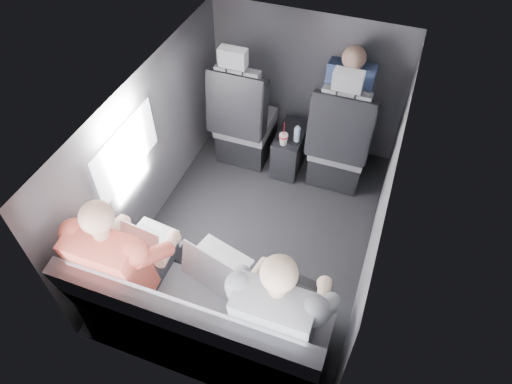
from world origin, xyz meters
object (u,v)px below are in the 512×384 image
(front_seat_left, at_px, (244,124))
(rear_bench, at_px, (203,325))
(soda_cup, at_px, (283,139))
(passenger_rear_right, at_px, (281,310))
(water_bottle, at_px, (297,135))
(laptop_white, at_px, (148,237))
(passenger_rear_left, at_px, (127,260))
(center_console, at_px, (290,149))
(laptop_black, at_px, (292,294))
(passenger_front_right, at_px, (347,97))
(front_seat_right, at_px, (339,147))
(laptop_silver, at_px, (215,264))

(front_seat_left, relative_size, rear_bench, 0.79)
(soda_cup, height_order, passenger_rear_right, passenger_rear_right)
(water_bottle, distance_m, passenger_rear_right, 1.81)
(rear_bench, bearing_deg, front_seat_left, 103.31)
(laptop_white, distance_m, passenger_rear_left, 0.22)
(center_console, xyz_separation_m, water_bottle, (0.08, -0.09, 0.27))
(soda_cup, xyz_separation_m, laptop_black, (0.54, -1.54, 0.17))
(rear_bench, bearing_deg, center_console, 90.00)
(laptop_white, distance_m, laptop_black, 1.03)
(center_console, bearing_deg, front_seat_left, -174.93)
(water_bottle, relative_size, laptop_white, 0.51)
(laptop_white, height_order, passenger_front_right, passenger_front_right)
(front_seat_left, xyz_separation_m, center_console, (0.45, 0.04, -0.20))
(front_seat_right, bearing_deg, passenger_rear_right, -88.72)
(center_console, relative_size, passenger_front_right, 0.61)
(laptop_white, xyz_separation_m, passenger_front_right, (0.93, 1.85, 0.12))
(rear_bench, height_order, water_bottle, rear_bench)
(front_seat_right, height_order, laptop_black, front_seat_right)
(passenger_front_right, bearing_deg, front_seat_left, -163.38)
(laptop_silver, height_order, passenger_rear_left, passenger_rear_left)
(center_console, bearing_deg, front_seat_right, -5.07)
(front_seat_right, relative_size, soda_cup, 5.42)
(soda_cup, distance_m, passenger_rear_right, 1.76)
(center_console, bearing_deg, passenger_rear_right, -75.14)
(front_seat_left, relative_size, laptop_black, 3.56)
(passenger_rear_left, xyz_separation_m, passenger_rear_right, (1.02, -0.00, 0.00))
(center_console, xyz_separation_m, rear_bench, (-0.00, -1.94, 0.11))
(laptop_black, bearing_deg, laptop_silver, 176.84)
(front_seat_right, distance_m, passenger_front_right, 0.43)
(rear_bench, height_order, laptop_black, rear_bench)
(soda_cup, height_order, laptop_silver, laptop_silver)
(soda_cup, xyz_separation_m, laptop_silver, (0.02, -1.51, 0.18))
(water_bottle, relative_size, passenger_rear_right, 0.12)
(front_seat_left, bearing_deg, laptop_black, -59.92)
(soda_cup, relative_size, laptop_white, 0.75)
(front_seat_left, distance_m, laptop_white, 1.61)
(water_bottle, height_order, laptop_white, laptop_white)
(soda_cup, relative_size, laptop_black, 0.66)
(front_seat_right, height_order, laptop_silver, front_seat_right)
(passenger_front_right, bearing_deg, laptop_silver, -102.45)
(passenger_rear_left, bearing_deg, laptop_white, 84.45)
(center_console, height_order, laptop_white, laptop_white)
(front_seat_right, distance_m, passenger_rear_right, 1.83)
(front_seat_left, height_order, passenger_front_right, front_seat_left)
(water_bottle, bearing_deg, passenger_front_right, 42.68)
(passenger_front_right, bearing_deg, laptop_white, -116.63)
(water_bottle, distance_m, passenger_front_right, 0.54)
(passenger_front_right, bearing_deg, soda_cup, -138.39)
(front_seat_left, height_order, center_console, front_seat_left)
(soda_cup, bearing_deg, passenger_rear_left, -106.90)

